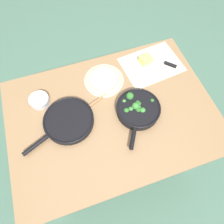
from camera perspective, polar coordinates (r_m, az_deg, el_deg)
The scene contains 10 objects.
ground_plane at distance 1.90m, azimuth -0.00°, elevation -10.21°, with size 14.00×14.00×0.00m, color #476B56.
dining_table_red at distance 1.28m, azimuth -0.00°, elevation -1.99°, with size 1.25×0.89×0.74m.
skillet_broccoli at distance 1.19m, azimuth 7.34°, elevation 0.94°, with size 0.27×0.36×0.08m.
skillet_eggs at distance 1.19m, azimuth -12.39°, elevation -2.45°, with size 0.43×0.29×0.04m.
wooden_spoon at distance 1.23m, azimuth -6.40°, elevation 1.82°, with size 0.36×0.17×0.02m.
parchment_sheet at distance 1.43m, azimuth 11.22°, elevation 13.18°, with size 0.42×0.32×0.00m.
grater_knife at distance 1.45m, azimuth 14.57°, elevation 13.56°, with size 0.20×0.20×0.02m.
cheese_block at distance 1.42m, azimuth 9.59°, elevation 14.55°, with size 0.09×0.08×0.05m.
dinner_plate_stack at distance 1.32m, azimuth -2.33°, elevation 9.19°, with size 0.25×0.25×0.03m.
prep_bowl_steel at distance 1.30m, azimuth -20.04°, elevation 3.12°, with size 0.12×0.12×0.04m.
Camera 1 is at (-0.17, -0.50, 1.83)m, focal length 32.00 mm.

